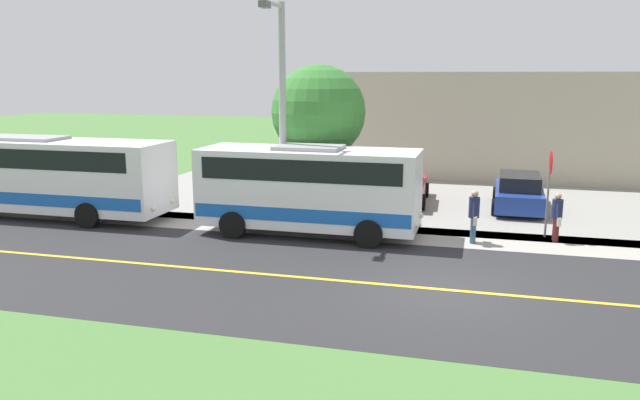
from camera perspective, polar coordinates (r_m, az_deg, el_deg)
The scene contains 15 objects.
ground_plane at distance 15.95m, azimuth 11.48°, elevation -8.15°, with size 120.00×120.00×0.00m, color #477238.
road_surface at distance 15.95m, azimuth 11.48°, elevation -8.13°, with size 8.00×100.00×0.01m, color #28282B.
sidewalk at distance 20.92m, azimuth 12.38°, elevation -3.44°, with size 2.40×100.00×0.01m, color #9E9991.
parking_lot_surface at distance 28.02m, azimuth 19.22°, elevation -0.04°, with size 14.00×36.00×0.01m, color gray.
road_centre_line at distance 15.95m, azimuth 11.48°, elevation -8.12°, with size 0.16×100.00×0.00m, color gold.
shuttle_bus_front at distance 20.66m, azimuth -1.02°, elevation 1.31°, with size 2.71×7.43×3.00m.
transit_bus_rear at distance 26.18m, azimuth -25.82°, elevation 2.36°, with size 2.76×11.92×3.02m.
pedestrian_with_bags at distance 21.28m, azimuth 21.03°, elevation -1.36°, with size 0.72×0.34×1.59m.
pedestrian_waiting at distance 20.26m, azimuth 14.03°, elevation -1.32°, with size 0.72×0.34×1.72m.
stop_sign at distance 21.49m, azimuth 20.42°, elevation 1.84°, with size 0.76×0.07×2.88m.
street_light_pole at distance 21.00m, azimuth -3.60°, elevation 8.54°, with size 1.97×0.24×7.64m.
parked_car_near at distance 26.20m, azimuth 7.67°, elevation 1.26°, with size 4.47×2.16×1.45m.
parked_car_far at distance 25.84m, azimuth 17.89°, elevation 0.66°, with size 4.45×2.11×1.45m.
tree_curbside at distance 23.26m, azimuth -0.14°, elevation 8.06°, with size 3.53×3.53×5.69m.
commercial_building at distance 36.64m, azimuth 19.77°, elevation 6.79°, with size 10.00×20.92×5.43m, color #B7A893.
Camera 1 is at (15.03, 0.74, 5.30)m, focal length 34.67 mm.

